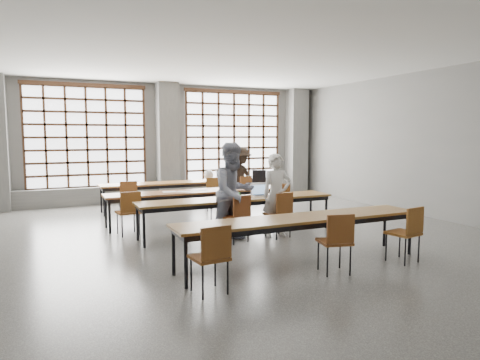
# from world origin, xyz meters

# --- Properties ---
(floor) EXTENTS (11.00, 11.00, 0.00)m
(floor) POSITION_xyz_m (0.00, 0.00, 0.00)
(floor) COLOR #4C4C4A
(floor) RESTS_ON ground
(ceiling) EXTENTS (11.00, 11.00, 0.00)m
(ceiling) POSITION_xyz_m (0.00, 0.00, 3.50)
(ceiling) COLOR silver
(ceiling) RESTS_ON floor
(wall_back) EXTENTS (10.00, 0.00, 10.00)m
(wall_back) POSITION_xyz_m (0.00, 5.50, 1.75)
(wall_back) COLOR slate
(wall_back) RESTS_ON floor
(wall_right) EXTENTS (0.00, 11.00, 11.00)m
(wall_right) POSITION_xyz_m (5.00, 0.00, 1.75)
(wall_right) COLOR slate
(wall_right) RESTS_ON floor
(column_mid) EXTENTS (0.60, 0.55, 3.50)m
(column_mid) POSITION_xyz_m (0.00, 5.22, 1.75)
(column_mid) COLOR #545452
(column_mid) RESTS_ON floor
(column_right) EXTENTS (0.60, 0.55, 3.50)m
(column_right) POSITION_xyz_m (4.50, 5.22, 1.75)
(column_right) COLOR #545452
(column_right) RESTS_ON floor
(window_left) EXTENTS (3.32, 0.12, 3.00)m
(window_left) POSITION_xyz_m (-2.25, 5.42, 1.90)
(window_left) COLOR white
(window_left) RESTS_ON wall_back
(window_right) EXTENTS (3.32, 0.12, 3.00)m
(window_right) POSITION_xyz_m (2.25, 5.42, 1.90)
(window_right) COLOR white
(window_right) RESTS_ON wall_back
(sill_ledge) EXTENTS (9.80, 0.35, 0.50)m
(sill_ledge) POSITION_xyz_m (0.00, 5.30, 0.25)
(sill_ledge) COLOR #545452
(sill_ledge) RESTS_ON floor
(desk_row_a) EXTENTS (4.00, 0.70, 0.73)m
(desk_row_a) POSITION_xyz_m (-0.17, 3.63, 0.66)
(desk_row_a) COLOR brown
(desk_row_a) RESTS_ON floor
(desk_row_b) EXTENTS (4.00, 0.70, 0.73)m
(desk_row_b) POSITION_xyz_m (-0.29, 1.70, 0.66)
(desk_row_b) COLOR brown
(desk_row_b) RESTS_ON floor
(desk_row_c) EXTENTS (4.00, 0.70, 0.73)m
(desk_row_c) POSITION_xyz_m (0.10, 0.32, 0.66)
(desk_row_c) COLOR brown
(desk_row_c) RESTS_ON floor
(desk_row_d) EXTENTS (4.00, 0.70, 0.73)m
(desk_row_d) POSITION_xyz_m (0.17, -1.90, 0.66)
(desk_row_d) COLOR brown
(desk_row_d) RESTS_ON floor
(chair_back_left) EXTENTS (0.44, 0.44, 0.88)m
(chair_back_left) POSITION_xyz_m (-1.57, 3.00, 0.54)
(chair_back_left) COLOR brown
(chair_back_left) RESTS_ON floor
(chair_back_mid) EXTENTS (0.51, 0.51, 0.88)m
(chair_back_mid) POSITION_xyz_m (0.61, 3.00, 0.54)
(chair_back_mid) COLOR brown
(chair_back_mid) RESTS_ON floor
(chair_back_right) EXTENTS (0.52, 0.52, 0.88)m
(chair_back_right) POSITION_xyz_m (1.45, 3.00, 0.54)
(chair_back_right) COLOR brown
(chair_back_right) RESTS_ON floor
(chair_mid_left) EXTENTS (0.47, 0.47, 0.88)m
(chair_mid_left) POSITION_xyz_m (-1.89, 1.08, 0.54)
(chair_mid_left) COLOR brown
(chair_mid_left) RESTS_ON floor
(chair_mid_centre) EXTENTS (0.53, 0.53, 0.88)m
(chair_mid_centre) POSITION_xyz_m (0.13, 1.08, 0.54)
(chair_mid_centre) COLOR brown
(chair_mid_centre) RESTS_ON floor
(chair_mid_right) EXTENTS (0.49, 0.50, 0.88)m
(chair_mid_right) POSITION_xyz_m (1.49, 1.08, 0.54)
(chair_mid_right) COLOR #672F14
(chair_mid_right) RESTS_ON floor
(chair_front_left) EXTENTS (0.52, 0.52, 0.88)m
(chair_front_left) POSITION_xyz_m (-0.18, -0.31, 0.54)
(chair_front_left) COLOR maroon
(chair_front_left) RESTS_ON floor
(chair_front_right) EXTENTS (0.49, 0.49, 0.88)m
(chair_front_right) POSITION_xyz_m (0.71, -0.31, 0.54)
(chair_front_right) COLOR brown
(chair_front_right) RESTS_ON floor
(chair_near_left) EXTENTS (0.46, 0.46, 0.88)m
(chair_near_left) POSITION_xyz_m (-1.52, -2.53, 0.54)
(chair_near_left) COLOR brown
(chair_near_left) RESTS_ON floor
(chair_near_mid) EXTENTS (0.50, 0.51, 0.88)m
(chair_near_mid) POSITION_xyz_m (0.35, -2.53, 0.54)
(chair_near_mid) COLOR brown
(chair_near_mid) RESTS_ON floor
(chair_near_right) EXTENTS (0.48, 0.49, 0.88)m
(chair_near_right) POSITION_xyz_m (1.68, -2.53, 0.54)
(chair_near_right) COLOR brown
(chair_near_right) RESTS_ON floor
(student_male) EXTENTS (0.63, 0.45, 1.61)m
(student_male) POSITION_xyz_m (0.70, -0.18, 0.81)
(student_male) COLOR silver
(student_male) RESTS_ON floor
(student_female) EXTENTS (1.03, 0.89, 1.83)m
(student_female) POSITION_xyz_m (-0.20, -0.18, 0.91)
(student_female) COLOR #172047
(student_female) RESTS_ON floor
(student_back) EXTENTS (1.18, 0.86, 1.65)m
(student_back) POSITION_xyz_m (1.43, 3.13, 0.82)
(student_back) COLOR black
(student_back) RESTS_ON floor
(laptop_front) EXTENTS (0.40, 0.35, 0.26)m
(laptop_front) POSITION_xyz_m (0.66, 0.43, 0.79)
(laptop_front) COLOR #B5B5BA
(laptop_front) RESTS_ON desk_row_c
(laptop_back) EXTENTS (0.40, 0.35, 0.26)m
(laptop_back) POSITION_xyz_m (1.19, 3.74, 0.79)
(laptop_back) COLOR #ABABAF
(laptop_back) RESTS_ON desk_row_a
(mouse) EXTENTS (0.11, 0.08, 0.04)m
(mouse) POSITION_xyz_m (1.05, 0.30, 0.75)
(mouse) COLOR white
(mouse) RESTS_ON desk_row_c
(green_box) EXTENTS (0.26, 0.14, 0.09)m
(green_box) POSITION_xyz_m (0.05, 0.40, 0.78)
(green_box) COLOR green
(green_box) RESTS_ON desk_row_c
(phone) EXTENTS (0.14, 0.11, 0.01)m
(phone) POSITION_xyz_m (0.28, 0.22, 0.74)
(phone) COLOR black
(phone) RESTS_ON desk_row_c
(paper_sheet_a) EXTENTS (0.31, 0.23, 0.00)m
(paper_sheet_a) POSITION_xyz_m (-0.89, 1.75, 0.73)
(paper_sheet_a) COLOR white
(paper_sheet_a) RESTS_ON desk_row_b
(paper_sheet_b) EXTENTS (0.36, 0.33, 0.00)m
(paper_sheet_b) POSITION_xyz_m (-0.59, 1.65, 0.73)
(paper_sheet_b) COLOR white
(paper_sheet_b) RESTS_ON desk_row_b
(paper_sheet_c) EXTENTS (0.30, 0.22, 0.00)m
(paper_sheet_c) POSITION_xyz_m (-0.19, 1.70, 0.73)
(paper_sheet_c) COLOR silver
(paper_sheet_c) RESTS_ON desk_row_b
(backpack) EXTENTS (0.37, 0.32, 0.40)m
(backpack) POSITION_xyz_m (1.31, 1.75, 0.93)
(backpack) COLOR black
(backpack) RESTS_ON desk_row_b
(plastic_bag) EXTENTS (0.30, 0.26, 0.29)m
(plastic_bag) POSITION_xyz_m (0.73, 3.68, 0.87)
(plastic_bag) COLOR silver
(plastic_bag) RESTS_ON desk_row_a
(red_pouch) EXTENTS (0.22, 0.15, 0.06)m
(red_pouch) POSITION_xyz_m (-1.53, -2.45, 0.50)
(red_pouch) COLOR #AF2D15
(red_pouch) RESTS_ON chair_near_left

